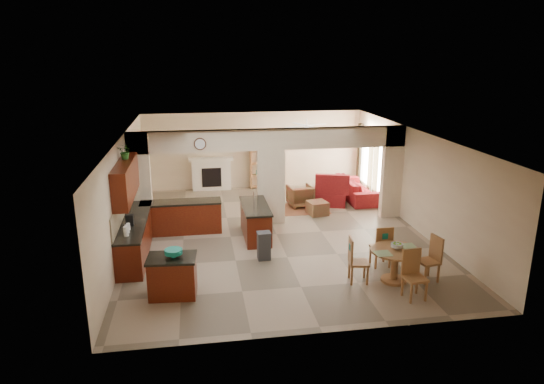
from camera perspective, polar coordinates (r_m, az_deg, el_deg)
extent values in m
plane|color=gray|center=(13.56, 0.53, -4.98)|extent=(10.00, 10.00, 0.00)
plane|color=white|center=(12.82, 0.56, 6.78)|extent=(10.00, 10.00, 0.00)
plane|color=beige|center=(17.94, -2.12, 4.94)|extent=(8.00, 0.00, 8.00)
plane|color=beige|center=(8.51, 6.22, -8.16)|extent=(8.00, 0.00, 8.00)
plane|color=beige|center=(13.08, -17.00, -0.03)|extent=(0.00, 10.00, 10.00)
plane|color=beige|center=(14.32, 16.54, 1.38)|extent=(0.00, 10.00, 10.00)
cube|color=beige|center=(14.00, -15.27, 1.15)|extent=(0.60, 0.25, 2.80)
cube|color=beige|center=(14.15, -0.13, 0.63)|extent=(0.80, 0.25, 2.20)
cube|color=beige|center=(15.08, 13.91, 2.30)|extent=(0.60, 0.25, 2.80)
cube|color=beige|center=(13.84, -0.13, 6.22)|extent=(8.00, 0.25, 0.60)
cube|color=#450A08|center=(12.59, -15.74, -5.22)|extent=(0.60, 3.20, 0.86)
cube|color=black|center=(12.44, -15.90, -3.27)|extent=(0.62, 3.22, 0.05)
cube|color=#9C8A69|center=(12.38, -17.30, -1.94)|extent=(0.02, 3.20, 0.55)
cube|color=#450A08|center=(13.79, -10.60, -2.99)|extent=(2.20, 0.60, 0.86)
cube|color=black|center=(13.65, -10.69, -1.19)|extent=(2.22, 0.62, 0.05)
cube|color=#450A08|center=(12.16, -16.84, 1.32)|extent=(0.35, 2.40, 0.90)
cube|color=#450A08|center=(13.23, -1.96, -3.54)|extent=(0.65, 1.80, 0.86)
cube|color=black|center=(13.09, -1.98, -1.66)|extent=(0.70, 1.85, 0.05)
cube|color=silver|center=(12.45, -1.47, -4.89)|extent=(0.58, 0.04, 0.70)
cylinder|color=#4B2819|center=(13.54, -8.46, 5.61)|extent=(0.34, 0.03, 0.34)
cube|color=#9C5C39|center=(15.72, 3.58, -1.97)|extent=(1.60, 1.30, 0.01)
cube|color=white|center=(17.85, -7.14, 1.97)|extent=(1.40, 0.28, 1.10)
cube|color=black|center=(17.73, -7.11, 1.71)|extent=(0.70, 0.04, 0.70)
cube|color=white|center=(17.69, -7.20, 3.84)|extent=(1.60, 0.35, 0.10)
cube|color=#9A5635|center=(17.91, -0.92, 3.30)|extent=(1.00, 0.32, 1.80)
cube|color=white|center=(16.39, 13.00, 2.74)|extent=(0.02, 0.90, 1.90)
cube|color=white|center=(17.94, 11.01, 4.00)|extent=(0.02, 0.90, 1.90)
cube|color=white|center=(17.19, 11.93, 2.91)|extent=(0.02, 0.70, 2.10)
cube|color=#3D2018|center=(15.84, 13.66, 2.23)|extent=(0.10, 0.28, 2.30)
cube|color=#3D2018|center=(16.92, 12.13, 3.21)|extent=(0.10, 0.28, 2.30)
cube|color=#3D2018|center=(17.38, 11.55, 3.58)|extent=(0.10, 0.28, 2.30)
cube|color=#3D2018|center=(18.48, 10.26, 4.39)|extent=(0.10, 0.28, 2.30)
cylinder|color=white|center=(16.05, 4.09, 7.79)|extent=(1.00, 1.00, 0.10)
cube|color=#450A08|center=(10.38, -11.60, -9.80)|extent=(0.99, 0.73, 0.81)
cube|color=black|center=(10.20, -11.74, -7.61)|extent=(1.04, 0.78, 0.05)
cylinder|color=#128171|center=(10.14, -11.51, -7.07)|extent=(0.36, 0.36, 0.17)
cube|color=#313134|center=(11.87, -0.96, -6.47)|extent=(0.32, 0.27, 0.65)
cylinder|color=#9A5635|center=(10.96, 14.34, -6.70)|extent=(1.10, 1.10, 0.04)
cylinder|color=#9A5635|center=(11.10, 14.22, -8.39)|extent=(0.16, 0.16, 0.71)
cylinder|color=#9A5635|center=(11.24, 14.10, -9.99)|extent=(0.56, 0.56, 0.06)
cylinder|color=#6DB025|center=(10.97, 14.49, -6.16)|extent=(0.27, 0.27, 0.14)
imported|color=maroon|center=(16.97, 9.90, 0.42)|extent=(2.44, 1.00, 0.71)
cube|color=maroon|center=(16.23, 6.68, -0.66)|extent=(1.31, 1.17, 0.44)
imported|color=maroon|center=(15.90, 3.32, -0.44)|extent=(0.84, 0.86, 0.70)
cube|color=maroon|center=(15.18, 5.36, -1.88)|extent=(0.67, 0.67, 0.41)
imported|color=#1C5216|center=(12.35, -16.88, 4.58)|extent=(0.42, 0.40, 0.37)
cube|color=#9A5635|center=(11.77, 12.64, -6.42)|extent=(0.43, 0.43, 0.05)
cube|color=#9A5635|center=(12.07, 13.01, -7.05)|extent=(0.04, 0.04, 0.44)
cube|color=#9A5635|center=(11.94, 11.50, -7.21)|extent=(0.04, 0.04, 0.44)
cube|color=#9A5635|center=(11.78, 13.67, -7.68)|extent=(0.04, 0.04, 0.44)
cube|color=#9A5635|center=(11.65, 12.12, -7.85)|extent=(0.04, 0.04, 0.44)
cube|color=#9A5635|center=(11.50, 13.10, -5.39)|extent=(0.42, 0.05, 0.55)
cube|color=#128171|center=(11.45, 13.17, -5.10)|extent=(0.14, 0.01, 0.14)
cube|color=#9A5635|center=(11.31, 17.87, -7.80)|extent=(0.49, 0.49, 0.05)
cube|color=#9A5635|center=(11.42, 16.57, -8.70)|extent=(0.04, 0.04, 0.44)
cube|color=#9A5635|center=(11.18, 17.60, -9.35)|extent=(0.04, 0.04, 0.44)
cube|color=#9A5635|center=(11.62, 17.94, -8.39)|extent=(0.04, 0.04, 0.44)
cube|color=#9A5635|center=(11.38, 18.98, -9.02)|extent=(0.04, 0.04, 0.44)
cube|color=#9A5635|center=(11.30, 18.77, -6.24)|extent=(0.12, 0.42, 0.55)
cube|color=#128171|center=(11.29, 18.91, -5.89)|extent=(0.04, 0.14, 0.14)
cube|color=#9A5635|center=(10.44, 16.47, -9.72)|extent=(0.47, 0.47, 0.05)
cube|color=#9A5635|center=(10.33, 16.05, -11.40)|extent=(0.04, 0.04, 0.44)
cube|color=#9A5635|center=(10.50, 17.66, -11.07)|extent=(0.04, 0.04, 0.44)
cube|color=#9A5635|center=(10.59, 15.08, -10.62)|extent=(0.04, 0.04, 0.44)
cube|color=#9A5635|center=(10.76, 16.67, -10.31)|extent=(0.04, 0.04, 0.44)
cube|color=#9A5635|center=(10.46, 16.05, -7.82)|extent=(0.42, 0.09, 0.55)
cube|color=#128171|center=(10.46, 16.01, -7.42)|extent=(0.14, 0.03, 0.14)
cube|color=#9A5635|center=(10.88, 10.16, -8.19)|extent=(0.48, 0.48, 0.05)
cube|color=#9A5635|center=(10.86, 11.16, -9.64)|extent=(0.04, 0.04, 0.44)
cube|color=#9A5635|center=(11.16, 10.81, -8.88)|extent=(0.04, 0.04, 0.44)
cube|color=#9A5635|center=(10.80, 9.36, -9.70)|extent=(0.04, 0.04, 0.44)
cube|color=#9A5635|center=(11.10, 9.07, -8.94)|extent=(0.04, 0.04, 0.44)
cube|color=#9A5635|center=(10.73, 9.24, -6.76)|extent=(0.10, 0.42, 0.55)
cube|color=#128171|center=(10.70, 9.12, -6.42)|extent=(0.03, 0.14, 0.14)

